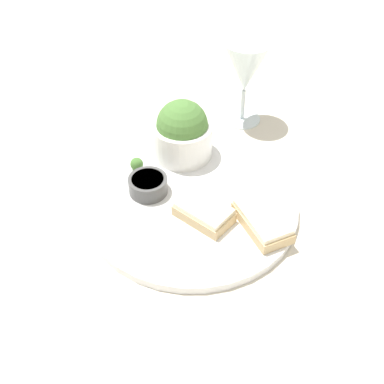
{
  "coord_description": "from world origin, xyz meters",
  "views": [
    {
      "loc": [
        -0.26,
        0.49,
        0.55
      ],
      "look_at": [
        0.0,
        0.0,
        0.03
      ],
      "focal_mm": 45.0,
      "sensor_mm": 36.0,
      "label": 1
    }
  ],
  "objects": [
    {
      "name": "garnish",
      "position": [
        0.12,
        -0.03,
        0.03
      ],
      "size": [
        0.02,
        0.02,
        0.02
      ],
      "color": "#477533",
      "rests_on": "dinner_plate"
    },
    {
      "name": "cheese_toast_near",
      "position": [
        -0.12,
        -0.0,
        0.03
      ],
      "size": [
        0.11,
        0.1,
        0.03
      ],
      "color": "#D1B27F",
      "rests_on": "dinner_plate"
    },
    {
      "name": "ground_plane",
      "position": [
        0.0,
        0.0,
        0.0
      ],
      "size": [
        4.0,
        4.0,
        0.0
      ],
      "primitive_type": "plane",
      "color": "beige"
    },
    {
      "name": "dinner_plate",
      "position": [
        0.0,
        0.0,
        0.01
      ],
      "size": [
        0.34,
        0.34,
        0.01
      ],
      "color": "white",
      "rests_on": "ground_plane"
    },
    {
      "name": "cheese_toast_far",
      "position": [
        -0.03,
        0.03,
        0.03
      ],
      "size": [
        0.1,
        0.07,
        0.03
      ],
      "color": "#D1B27F",
      "rests_on": "dinner_plate"
    },
    {
      "name": "sauce_ramekin",
      "position": [
        0.07,
        0.01,
        0.03
      ],
      "size": [
        0.06,
        0.06,
        0.03
      ],
      "color": "#4C4C4C",
      "rests_on": "dinner_plate"
    },
    {
      "name": "salad_bowl",
      "position": [
        0.07,
        -0.1,
        0.06
      ],
      "size": [
        0.11,
        0.11,
        0.11
      ],
      "color": "white",
      "rests_on": "dinner_plate"
    },
    {
      "name": "wine_glass",
      "position": [
        0.03,
        -0.27,
        0.11
      ],
      "size": [
        0.09,
        0.09,
        0.16
      ],
      "color": "silver",
      "rests_on": "ground_plane"
    }
  ]
}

